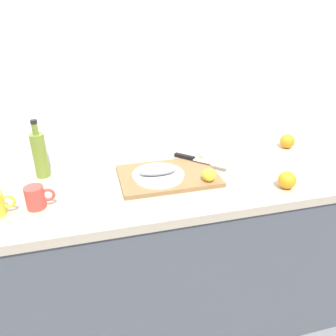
% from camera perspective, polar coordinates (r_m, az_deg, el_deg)
% --- Properties ---
extents(ground_plane, '(12.00, 12.00, 0.00)m').
position_cam_1_polar(ground_plane, '(2.07, -2.80, -25.18)').
color(ground_plane, slate).
extents(back_wall, '(3.20, 0.05, 2.50)m').
position_cam_1_polar(back_wall, '(1.66, -6.19, 13.32)').
color(back_wall, white).
rests_on(back_wall, ground_plane).
extents(kitchen_counter, '(2.00, 0.60, 0.90)m').
position_cam_1_polar(kitchen_counter, '(1.74, -3.13, -15.85)').
color(kitchen_counter, '#4C5159').
rests_on(kitchen_counter, ground_plane).
extents(cutting_board, '(0.45, 0.30, 0.02)m').
position_cam_1_polar(cutting_board, '(1.52, 0.00, -1.35)').
color(cutting_board, olive).
rests_on(cutting_board, kitchen_counter).
extents(white_plate, '(0.24, 0.24, 0.01)m').
position_cam_1_polar(white_plate, '(1.49, -1.72, -1.27)').
color(white_plate, white).
rests_on(white_plate, cutting_board).
extents(fish_fillet, '(0.18, 0.08, 0.04)m').
position_cam_1_polar(fish_fillet, '(1.48, -1.74, -0.39)').
color(fish_fillet, gray).
rests_on(fish_fillet, white_plate).
extents(chef_knife, '(0.23, 0.22, 0.02)m').
position_cam_1_polar(chef_knife, '(1.65, 4.54, 1.60)').
color(chef_knife, silver).
rests_on(chef_knife, cutting_board).
extents(lemon_0, '(0.06, 0.06, 0.06)m').
position_cam_1_polar(lemon_0, '(1.46, 7.14, -1.19)').
color(lemon_0, yellow).
rests_on(lemon_0, cutting_board).
extents(olive_oil_bottle, '(0.06, 0.06, 0.27)m').
position_cam_1_polar(olive_oil_bottle, '(1.61, -21.39, 2.25)').
color(olive_oil_bottle, olive).
rests_on(olive_oil_bottle, kitchen_counter).
extents(coffee_mug_1, '(0.11, 0.07, 0.09)m').
position_cam_1_polar(coffee_mug_1, '(1.39, -21.96, -4.74)').
color(coffee_mug_1, '#CC3F38').
rests_on(coffee_mug_1, kitchen_counter).
extents(orange_0, '(0.08, 0.08, 0.08)m').
position_cam_1_polar(orange_0, '(1.52, 19.97, -1.99)').
color(orange_0, orange).
rests_on(orange_0, kitchen_counter).
extents(orange_1, '(0.08, 0.08, 0.08)m').
position_cam_1_polar(orange_1, '(1.96, 20.01, 4.39)').
color(orange_1, orange).
rests_on(orange_1, kitchen_counter).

